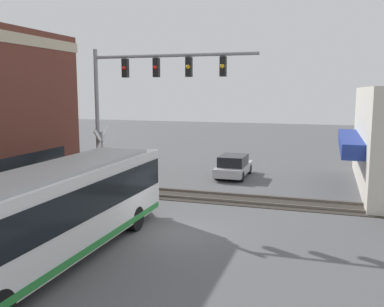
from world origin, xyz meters
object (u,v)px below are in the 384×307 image
parked_car_silver (234,167)px  city_bus (56,210)px  crossing_signal (102,157)px  pedestrian_at_crossing (124,184)px

parked_car_silver → city_bus: bearing=170.6°
city_bus → crossing_signal: (7.44, 2.51, 0.54)m
city_bus → pedestrian_at_crossing: size_ratio=6.56×
city_bus → parked_car_silver: city_bus is taller
city_bus → pedestrian_at_crossing: 7.99m
city_bus → pedestrian_at_crossing: city_bus is taller
city_bus → crossing_signal: 7.88m
city_bus → crossing_signal: bearing=18.6°
parked_car_silver → crossing_signal: bearing=148.2°
crossing_signal → parked_car_silver: size_ratio=0.87×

